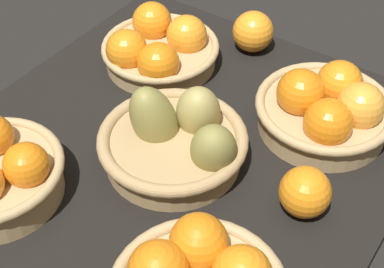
{
  "coord_description": "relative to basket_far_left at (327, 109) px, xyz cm",
  "views": [
    {
      "loc": [
        52.35,
        41.31,
        72.06
      ],
      "look_at": [
        -3.93,
        2.79,
        7.0
      ],
      "focal_mm": 53.83,
      "sensor_mm": 36.0,
      "label": 1
    }
  ],
  "objects": [
    {
      "name": "basket_center_pears",
      "position": [
        20.3,
        -16.76,
        -0.19
      ],
      "size": [
        24.46,
        25.53,
        15.27
      ],
      "color": "tan",
      "rests_on": "market_tray"
    },
    {
      "name": "basket_far_left",
      "position": [
        0.0,
        0.0,
        0.0
      ],
      "size": [
        23.85,
        23.85,
        11.5
      ],
      "color": "tan",
      "rests_on": "market_tray"
    },
    {
      "name": "market_tray",
      "position": [
        21.57,
        -18.54,
        -6.08
      ],
      "size": [
        84.0,
        72.0,
        3.0
      ],
      "primitive_type": "cube",
      "color": "black",
      "rests_on": "ground"
    },
    {
      "name": "loose_orange_back_gap",
      "position": [
        -13.82,
        -22.39,
        -0.42
      ],
      "size": [
        8.32,
        8.32,
        8.32
      ],
      "primitive_type": "sphere",
      "color": "orange",
      "rests_on": "market_tray"
    },
    {
      "name": "basket_near_left",
      "position": [
        1.26,
        -34.83,
        -0.64
      ],
      "size": [
        23.08,
        23.08,
        9.99
      ],
      "color": "tan",
      "rests_on": "market_tray"
    },
    {
      "name": "loose_orange_front_gap",
      "position": [
        18.44,
        5.14,
        -0.62
      ],
      "size": [
        7.91,
        7.91,
        7.91
      ],
      "primitive_type": "sphere",
      "color": "orange",
      "rests_on": "market_tray"
    }
  ]
}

